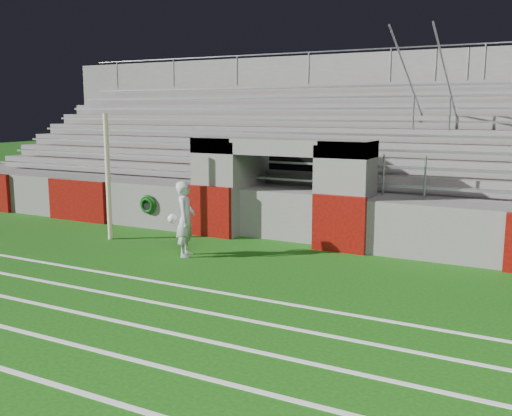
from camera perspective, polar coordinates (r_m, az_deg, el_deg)
The scene contains 6 objects.
ground at distance 11.88m, azimuth -4.91°, elevation -6.46°, with size 90.00×90.00×0.00m, color #144A0C.
field_post at distance 15.10m, azimuth -14.59°, elevation 2.99°, with size 0.12×0.12×3.24m, color beige.
field_markings at distance 8.37m, azimuth -24.22°, elevation -14.39°, with size 28.00×8.09×0.01m.
stadium_structure at distance 18.71m, azimuth 8.26°, elevation 4.06°, with size 26.00×8.48×5.42m.
goalkeeper_with_ball at distance 13.09m, azimuth -7.08°, elevation -1.09°, with size 0.71×0.74×1.73m.
hose_coil at distance 16.24m, azimuth -10.78°, elevation 0.32°, with size 0.54×0.14×0.54m.
Camera 1 is at (6.16, -9.61, 3.31)m, focal length 40.00 mm.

